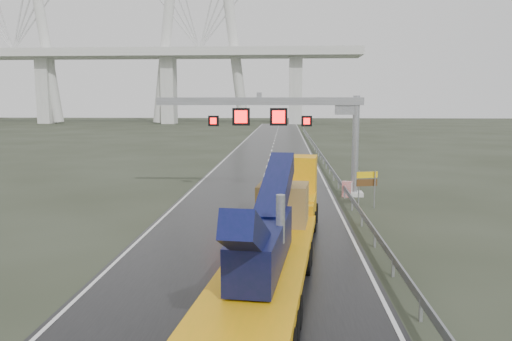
# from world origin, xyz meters

# --- Properties ---
(ground) EXTENTS (400.00, 400.00, 0.00)m
(ground) POSITION_xyz_m (0.00, 0.00, 0.00)
(ground) COLOR #282D1F
(ground) RESTS_ON ground
(road) EXTENTS (11.00, 200.00, 0.02)m
(road) POSITION_xyz_m (0.00, 40.00, 0.01)
(road) COLOR black
(road) RESTS_ON ground
(guardrail) EXTENTS (0.20, 140.00, 1.40)m
(guardrail) POSITION_xyz_m (6.10, 30.00, 0.70)
(guardrail) COLOR gray
(guardrail) RESTS_ON ground
(sign_gantry) EXTENTS (14.90, 1.20, 7.42)m
(sign_gantry) POSITION_xyz_m (2.10, 17.99, 5.61)
(sign_gantry) COLOR beige
(sign_gantry) RESTS_ON ground
(heavy_haul_truck) EXTENTS (4.74, 19.40, 4.52)m
(heavy_haul_truck) POSITION_xyz_m (1.66, 3.16, 1.75)
(heavy_haul_truck) COLOR #CE950B
(heavy_haul_truck) RESTS_ON ground
(exit_sign_pair) EXTENTS (1.37, 0.42, 2.40)m
(exit_sign_pair) POSITION_xyz_m (7.10, 13.79, 1.68)
(exit_sign_pair) COLOR gray
(exit_sign_pair) RESTS_ON ground
(striped_barrier) EXTENTS (0.76, 0.56, 1.14)m
(striped_barrier) POSITION_xyz_m (6.32, 17.49, 0.57)
(striped_barrier) COLOR red
(striped_barrier) RESTS_ON ground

